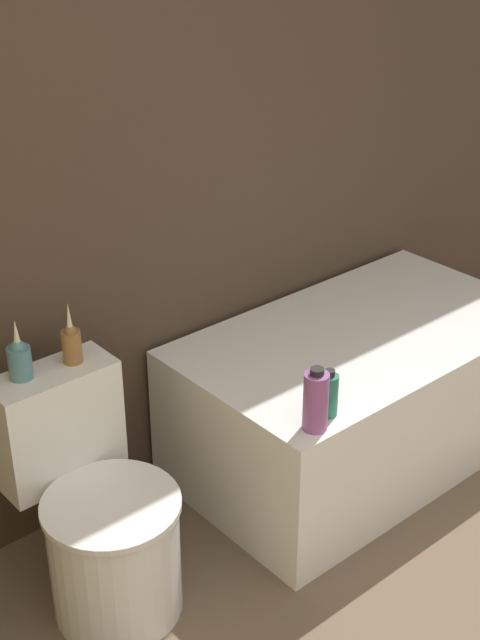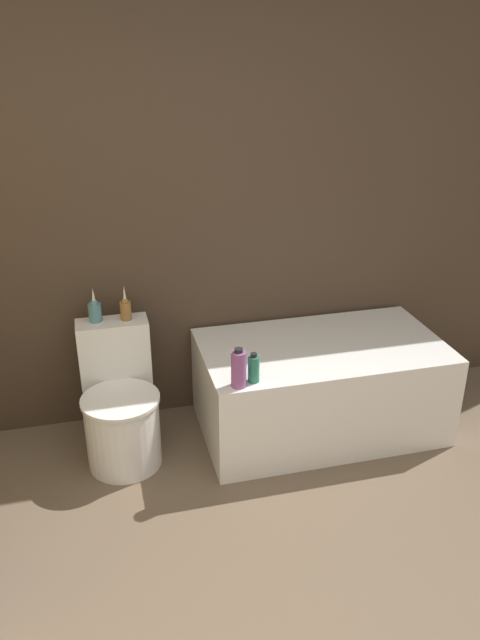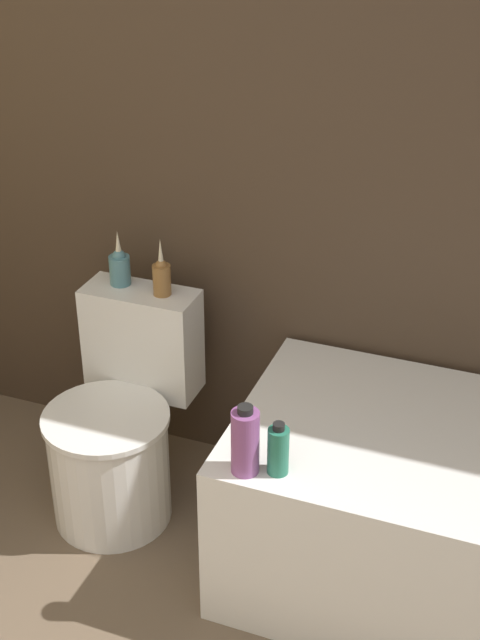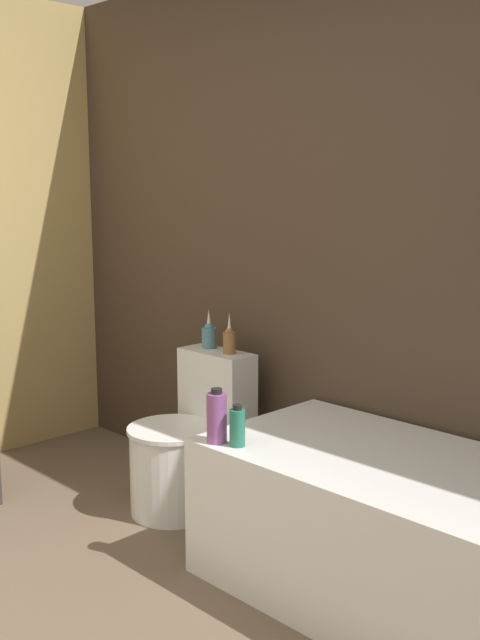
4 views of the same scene
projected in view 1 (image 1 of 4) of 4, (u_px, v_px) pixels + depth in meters
wall_back_tiled at (91, 157)px, 2.81m from camera, size 6.40×0.06×2.60m
bathtub at (358, 393)px, 3.47m from camera, size 1.42×0.80×0.56m
toilet at (99, 519)px, 2.78m from camera, size 0.43×0.59×0.75m
vase_gold at (19, 358)px, 2.66m from camera, size 0.07×0.07×0.20m
vase_silver at (71, 342)px, 2.74m from camera, size 0.06×0.06×0.20m
shampoo_bottle_tall at (316, 401)px, 2.73m from camera, size 0.08×0.08×0.22m
shampoo_bottle_short at (329, 394)px, 2.81m from camera, size 0.06×0.06×0.16m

